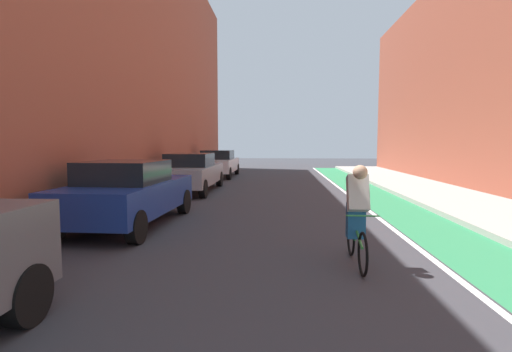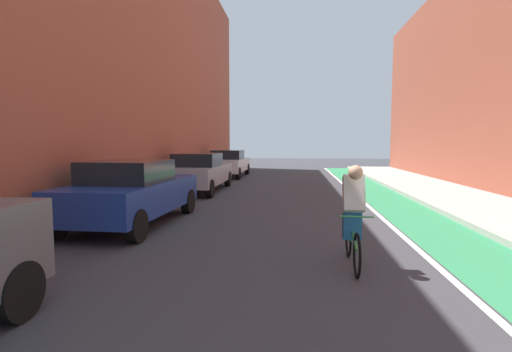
{
  "view_description": "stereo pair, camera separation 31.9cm",
  "coord_description": "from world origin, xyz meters",
  "px_view_note": "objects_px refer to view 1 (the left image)",
  "views": [
    {
      "loc": [
        0.17,
        2.39,
        1.94
      ],
      "look_at": [
        -0.33,
        10.28,
        1.26
      ],
      "focal_mm": 26.89,
      "sensor_mm": 36.0,
      "label": 1
    },
    {
      "loc": [
        0.49,
        2.41,
        1.94
      ],
      "look_at": [
        -0.33,
        10.28,
        1.26
      ],
      "focal_mm": 26.89,
      "sensor_mm": 36.0,
      "label": 2
    }
  ],
  "objects_px": {
    "parked_sedan_blue": "(128,193)",
    "parked_sedan_silver": "(191,172)",
    "cyclist_mid": "(357,215)",
    "parked_sedan_white": "(218,163)"
  },
  "relations": [
    {
      "from": "parked_sedan_blue",
      "to": "parked_sedan_white",
      "type": "xyz_separation_m",
      "value": [
        0.0,
        13.05,
        0.0
      ]
    },
    {
      "from": "cyclist_mid",
      "to": "parked_sedan_white",
      "type": "bearing_deg",
      "value": 106.92
    },
    {
      "from": "parked_sedan_silver",
      "to": "cyclist_mid",
      "type": "distance_m",
      "value": 10.13
    },
    {
      "from": "parked_sedan_silver",
      "to": "cyclist_mid",
      "type": "height_order",
      "value": "cyclist_mid"
    },
    {
      "from": "parked_sedan_blue",
      "to": "parked_sedan_silver",
      "type": "xyz_separation_m",
      "value": [
        0.0,
        6.36,
        0.0
      ]
    },
    {
      "from": "parked_sedan_blue",
      "to": "cyclist_mid",
      "type": "bearing_deg",
      "value": -28.53
    },
    {
      "from": "parked_sedan_silver",
      "to": "cyclist_mid",
      "type": "bearing_deg",
      "value": -62.0
    },
    {
      "from": "parked_sedan_silver",
      "to": "cyclist_mid",
      "type": "relative_size",
      "value": 2.81
    },
    {
      "from": "parked_sedan_silver",
      "to": "cyclist_mid",
      "type": "xyz_separation_m",
      "value": [
        4.76,
        -8.94,
        0.02
      ]
    },
    {
      "from": "parked_sedan_blue",
      "to": "parked_sedan_white",
      "type": "bearing_deg",
      "value": 90.0
    }
  ]
}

